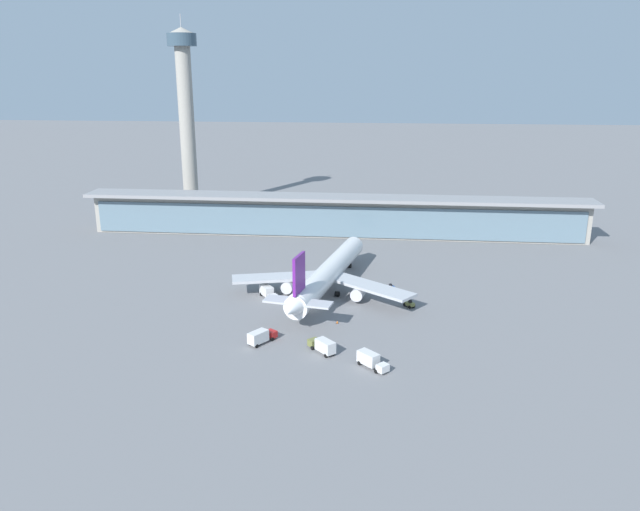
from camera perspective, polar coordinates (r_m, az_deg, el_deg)
The scene contains 11 objects.
ground_plane at distance 155.86m, azimuth -0.81°, elevation -5.14°, with size 1200.00×1200.00×0.00m, color slate.
airliner_on_stand at distance 165.78m, azimuth 0.71°, elevation -1.73°, with size 49.97×65.84×17.64m.
service_truck_near_nose_blue at distance 169.99m, azimuth 6.51°, elevation -3.03°, with size 3.30×2.68×2.05m.
service_truck_under_wing_white at distance 164.28m, azimuth -4.90°, elevation -3.40°, with size 6.03×7.32×3.10m.
service_truck_mid_apron_red at distance 137.65m, azimuth -5.55°, elevation -7.53°, with size 6.06×7.30×3.10m.
service_truck_by_tail_olive at distance 159.29m, azimuth 8.34°, elevation -4.49°, with size 3.14×3.29×2.05m.
service_truck_on_taxiway_white at distance 126.94m, azimuth 4.79°, elevation -9.69°, with size 6.88×6.69×3.10m.
service_truck_at_far_stand_olive at distance 132.78m, azimuth 0.28°, elevation -8.39°, with size 6.69×6.88×3.10m.
terminal_building at distance 224.21m, azimuth 1.38°, elevation 3.80°, with size 183.60×12.80×15.20m.
control_tower at distance 269.08m, azimuth -12.41°, elevation 13.33°, with size 12.00×12.00×80.62m.
safety_cone_alpha at distance 148.04m, azimuth 1.62°, elevation -6.23°, with size 0.62×0.62×0.70m.
Camera 1 is at (16.94, -143.63, 58.10)m, focal length 34.27 mm.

